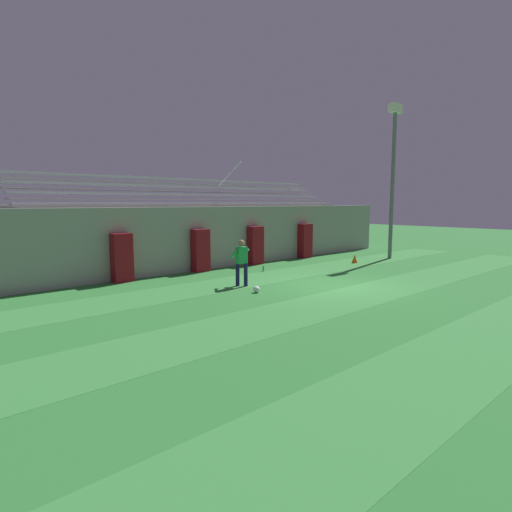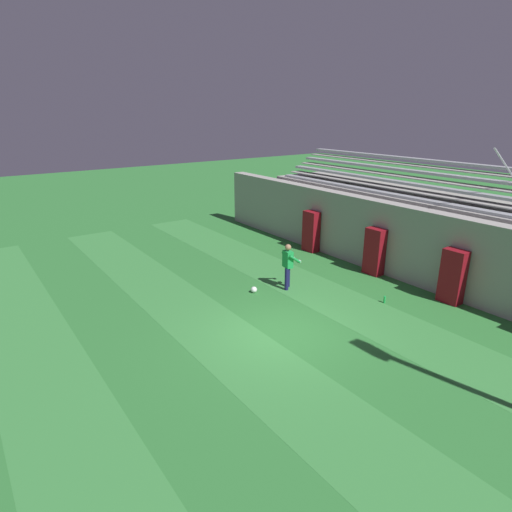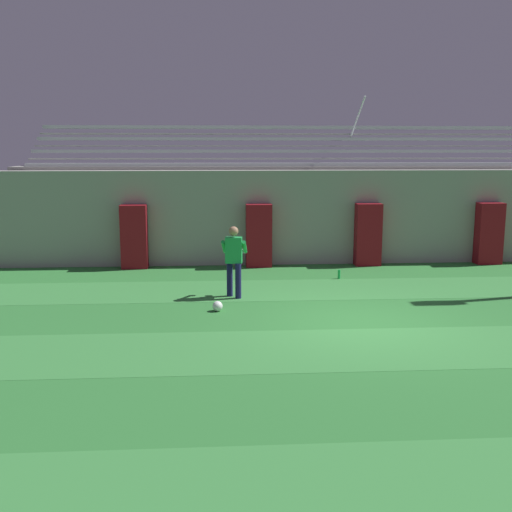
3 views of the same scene
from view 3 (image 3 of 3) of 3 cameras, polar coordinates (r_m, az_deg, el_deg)
name	(u,v)px [view 3 (image 3 of 3)]	position (r m, az deg, el deg)	size (l,w,h in m)	color
ground_plane	(361,323)	(12.19, 9.94, -6.28)	(80.00, 80.00, 0.00)	#2D7533
turf_stripe_near	(501,492)	(6.95, 22.34, -20.05)	(28.00, 2.24, 0.01)	#38843D
turf_stripe_mid	(381,348)	(10.78, 11.86, -8.53)	(28.00, 2.24, 0.01)	#38843D
turf_stripe_far	(333,289)	(14.97, 7.30, -3.12)	(28.00, 2.24, 0.01)	#38843D
back_wall	(311,217)	(18.19, 5.27, 3.74)	(24.00, 0.60, 2.80)	#999691
padding_pillar_gate_left	(259,236)	(17.52, 0.27, 1.95)	(0.75, 0.44, 1.84)	maroon
padding_pillar_gate_right	(368,235)	(18.04, 10.62, 2.02)	(0.75, 0.44, 1.84)	maroon
padding_pillar_far_left	(134,237)	(17.65, -11.52, 1.81)	(0.75, 0.44, 1.84)	maroon
padding_pillar_far_right	(489,233)	(19.29, 21.31, 2.01)	(0.75, 0.44, 1.84)	maroon
bleacher_stand	(302,207)	(20.14, 4.39, 4.65)	(18.00, 3.35, 5.03)	#999691
goalkeeper	(234,257)	(13.86, -2.12, -0.09)	(0.63, 0.62, 1.67)	#19194C
soccer_ball	(217,306)	(12.85, -3.69, -4.79)	(0.22, 0.22, 0.22)	white
water_bottle	(339,274)	(16.15, 7.92, -1.73)	(0.07, 0.07, 0.24)	green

